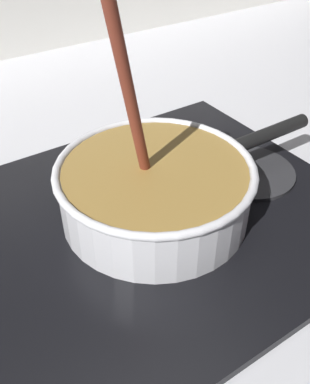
{
  "coord_description": "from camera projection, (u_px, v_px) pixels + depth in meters",
  "views": [
    {
      "loc": [
        -0.31,
        -0.33,
        0.41
      ],
      "look_at": [
        -0.05,
        0.06,
        0.05
      ],
      "focal_mm": 40.65,
      "sensor_mm": 36.0,
      "label": 1
    }
  ],
  "objects": [
    {
      "name": "ground",
      "position": [
        207.0,
        241.0,
        0.62
      ],
      "size": [
        2.4,
        1.6,
        0.04
      ],
      "primitive_type": "cube",
      "color": "#B7B7BC"
    },
    {
      "name": "hob_plate",
      "position": [
        155.0,
        217.0,
        0.62
      ],
      "size": [
        0.56,
        0.48,
        0.01
      ],
      "primitive_type": "cube",
      "color": "black",
      "rests_on": "ground"
    },
    {
      "name": "burner_ring",
      "position": [
        155.0,
        211.0,
        0.61
      ],
      "size": [
        0.16,
        0.16,
        0.01
      ],
      "primitive_type": "torus",
      "color": "#592D0C",
      "rests_on": "hob_plate"
    },
    {
      "name": "spare_burner",
      "position": [
        248.0,
        171.0,
        0.69
      ],
      "size": [
        0.15,
        0.15,
        0.01
      ],
      "primitive_type": "cylinder",
      "color": "#262628",
      "rests_on": "hob_plate"
    },
    {
      "name": "cooking_pan",
      "position": [
        156.0,
        188.0,
        0.59
      ],
      "size": [
        0.42,
        0.27,
        0.31
      ],
      "color": "silver",
      "rests_on": "hob_plate"
    }
  ]
}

